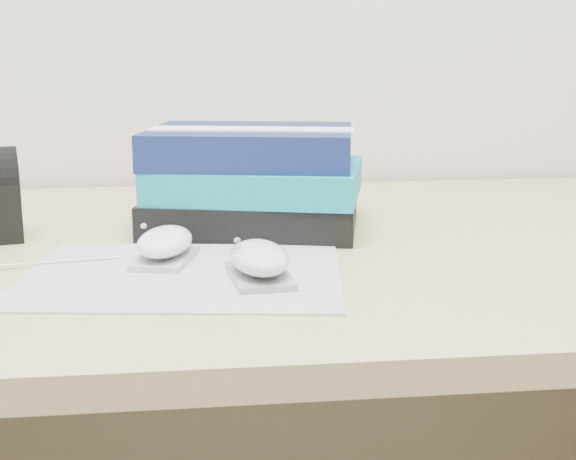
{
  "coord_description": "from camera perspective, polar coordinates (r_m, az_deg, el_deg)",
  "views": [
    {
      "loc": [
        -0.14,
        0.63,
        0.96
      ],
      "look_at": [
        -0.04,
        1.45,
        0.77
      ],
      "focal_mm": 50.0,
      "sensor_mm": 36.0,
      "label": 1
    }
  ],
  "objects": [
    {
      "name": "mouse_rear",
      "position": [
        0.87,
        -8.74,
        -1.02
      ],
      "size": [
        0.08,
        0.11,
        0.04
      ],
      "color": "#ACABAE",
      "rests_on": "mousepad"
    },
    {
      "name": "usb_cable",
      "position": [
        0.89,
        -18.93,
        -2.37
      ],
      "size": [
        0.22,
        0.04,
        0.0
      ],
      "primitive_type": "cylinder",
      "rotation": [
        0.0,
        1.57,
        0.18
      ],
      "color": "white",
      "rests_on": "mousepad"
    },
    {
      "name": "mouse_front",
      "position": [
        0.8,
        -2.03,
        -2.2
      ],
      "size": [
        0.07,
        0.11,
        0.04
      ],
      "color": "gray",
      "rests_on": "mousepad"
    },
    {
      "name": "desk",
      "position": [
        1.12,
        1.1,
        -11.52
      ],
      "size": [
        1.6,
        0.8,
        0.73
      ],
      "color": "tan",
      "rests_on": "ground"
    },
    {
      "name": "book_stack",
      "position": [
        1.03,
        -2.42,
        3.65
      ],
      "size": [
        0.3,
        0.26,
        0.13
      ],
      "color": "black",
      "rests_on": "desk"
    },
    {
      "name": "mousepad",
      "position": [
        0.83,
        -7.47,
        -3.15
      ],
      "size": [
        0.35,
        0.29,
        0.0
      ],
      "primitive_type": "cube",
      "rotation": [
        0.0,
        0.0,
        -0.14
      ],
      "color": "gray",
      "rests_on": "desk"
    }
  ]
}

